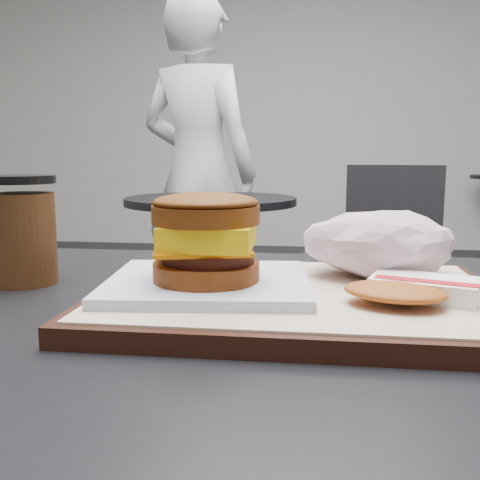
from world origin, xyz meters
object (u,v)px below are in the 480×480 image
object	(u,v)px
neighbor_table	(211,245)
patron	(198,174)
serving_tray	(297,298)
neighbor_chair	(363,251)
hash_brown	(411,289)
crumpled_wrapper	(379,243)
breakfast_sandwich	(207,249)
coffee_cup	(23,233)

from	to	relation	value
neighbor_table	patron	distance (m)	0.51
serving_tray	neighbor_chair	distance (m)	1.86
hash_brown	patron	bearing A→B (deg)	106.73
serving_tray	patron	world-z (taller)	patron
hash_brown	crumpled_wrapper	xyz separation A→B (m)	(-0.02, 0.10, 0.02)
serving_tray	breakfast_sandwich	world-z (taller)	breakfast_sandwich
breakfast_sandwich	neighbor_chair	distance (m)	1.89
crumpled_wrapper	neighbor_table	world-z (taller)	crumpled_wrapper
hash_brown	patron	world-z (taller)	patron
neighbor_table	patron	bearing A→B (deg)	108.63
crumpled_wrapper	serving_tray	bearing A→B (deg)	-141.34
hash_brown	patron	xyz separation A→B (m)	(-0.63, 2.08, 0.03)
breakfast_sandwich	crumpled_wrapper	size ratio (longest dim) A/B	1.31
hash_brown	neighbor_chair	xyz separation A→B (m)	(0.14, 1.85, -0.29)
neighbor_chair	patron	xyz separation A→B (m)	(-0.77, 0.23, 0.32)
breakfast_sandwich	neighbor_chair	bearing A→B (deg)	79.89
serving_tray	breakfast_sandwich	distance (m)	0.10
serving_tray	hash_brown	world-z (taller)	hash_brown
breakfast_sandwich	neighbor_table	world-z (taller)	breakfast_sandwich
breakfast_sandwich	crumpled_wrapper	xyz separation A→B (m)	(0.17, 0.08, -0.00)
serving_tray	crumpled_wrapper	bearing A→B (deg)	38.66
serving_tray	patron	xyz separation A→B (m)	(-0.53, 2.05, 0.05)
coffee_cup	neighbor_chair	world-z (taller)	coffee_cup
crumpled_wrapper	patron	distance (m)	2.07
breakfast_sandwich	coffee_cup	distance (m)	0.24
crumpled_wrapper	patron	world-z (taller)	patron
hash_brown	neighbor_chair	distance (m)	1.88
neighbor_table	coffee_cup	bearing A→B (deg)	-87.23
breakfast_sandwich	patron	xyz separation A→B (m)	(-0.44, 2.06, 0.00)
crumpled_wrapper	neighbor_table	bearing A→B (deg)	106.73
crumpled_wrapper	neighbor_chair	xyz separation A→B (m)	(0.16, 1.75, -0.31)
serving_tray	neighbor_table	size ratio (longest dim) A/B	0.51
patron	neighbor_table	bearing A→B (deg)	128.23
serving_tray	coffee_cup	bearing A→B (deg)	168.62
neighbor_chair	hash_brown	bearing A→B (deg)	-94.43
crumpled_wrapper	coffee_cup	distance (m)	0.40
crumpled_wrapper	coffee_cup	size ratio (longest dim) A/B	1.26
breakfast_sandwich	coffee_cup	bearing A→B (deg)	160.94
neighbor_chair	serving_tray	bearing A→B (deg)	-97.61
neighbor_table	hash_brown	bearing A→B (deg)	-73.73
neighbor_table	patron	size ratio (longest dim) A/B	0.45
neighbor_table	crumpled_wrapper	bearing A→B (deg)	-73.27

